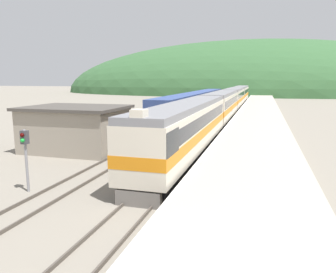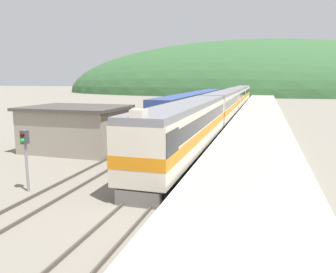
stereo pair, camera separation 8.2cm
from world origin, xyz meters
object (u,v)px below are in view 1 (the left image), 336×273
carriage_second (222,106)px  carriage_third (234,98)px  carriage_fourth (241,94)px  express_train_lead_car (187,128)px  siding_train (196,104)px  signal_post_siding (25,147)px

carriage_second → carriage_third: size_ratio=1.00×
carriage_third → carriage_fourth: (0.00, 20.11, 0.00)m
carriage_second → carriage_fourth: bearing=90.0°
carriage_fourth → carriage_third: bearing=-90.0°
express_train_lead_car → carriage_second: express_train_lead_car is taller
carriage_second → siding_train: size_ratio=0.47×
carriage_second → carriage_fourth: size_ratio=1.00×
express_train_lead_car → carriage_fourth: size_ratio=1.12×
carriage_third → siding_train: size_ratio=0.47×
carriage_second → carriage_fourth: same height
carriage_second → carriage_third: same height
express_train_lead_car → carriage_fourth: (0.00, 61.73, -0.01)m
carriage_fourth → siding_train: carriage_fourth is taller
carriage_second → carriage_third: (0.00, 20.11, 0.00)m
siding_train → signal_post_siding: bearing=-92.4°
siding_train → carriage_fourth: bearing=82.0°
carriage_third → siding_train: carriage_third is taller
carriage_fourth → siding_train: bearing=-98.0°
carriage_second → carriage_third: bearing=90.0°
carriage_third → siding_train: 15.02m
express_train_lead_car → carriage_third: express_train_lead_car is taller
carriage_third → carriage_second: bearing=-90.0°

